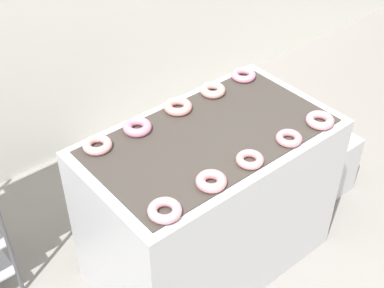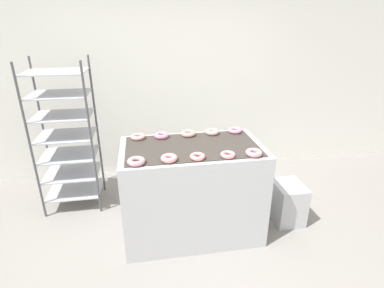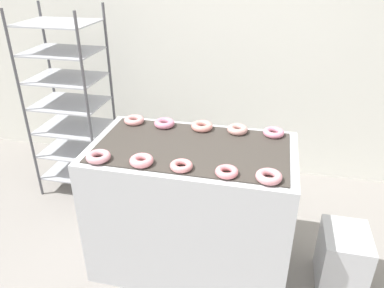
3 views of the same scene
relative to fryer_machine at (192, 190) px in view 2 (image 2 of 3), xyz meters
name	(u,v)px [view 2 (image 2 of 3)]	position (x,y,z in m)	size (l,w,h in m)	color
ground_plane	(204,275)	(0.00, -0.64, -0.48)	(14.00, 14.00, 0.00)	gray
wall_back	(173,74)	(0.00, 1.49, 0.92)	(8.00, 0.05, 2.80)	silver
fryer_machine	(192,190)	(0.00, 0.00, 0.00)	(1.35, 0.78, 0.97)	#B7BABF
baking_rack_cart	(66,136)	(-1.30, 0.75, 0.39)	(0.63, 0.51, 1.71)	#4C4C51
glaze_bin	(287,202)	(1.06, -0.01, -0.26)	(0.30, 0.37, 0.44)	#B7BABF
donut_near_leftmost	(136,161)	(-0.52, -0.29, 0.50)	(0.15, 0.15, 0.04)	#D38F98
donut_near_left	(169,158)	(-0.25, -0.28, 0.51)	(0.14, 0.14, 0.05)	pink
donut_near_center	(197,156)	(0.00, -0.28, 0.50)	(0.13, 0.13, 0.04)	pink
donut_near_right	(228,155)	(0.27, -0.29, 0.50)	(0.13, 0.13, 0.04)	pink
donut_near_rightmost	(254,153)	(0.50, -0.29, 0.51)	(0.15, 0.15, 0.04)	pink
donut_far_leftmost	(138,137)	(-0.50, 0.28, 0.50)	(0.15, 0.15, 0.04)	pink
donut_far_left	(162,135)	(-0.27, 0.27, 0.51)	(0.15, 0.15, 0.05)	pink
donut_far_center	(188,133)	(0.01, 0.28, 0.51)	(0.15, 0.15, 0.05)	#E39288
donut_far_right	(212,132)	(0.26, 0.28, 0.51)	(0.14, 0.14, 0.05)	#CF958E
donut_far_rightmost	(235,130)	(0.51, 0.29, 0.50)	(0.14, 0.14, 0.04)	pink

